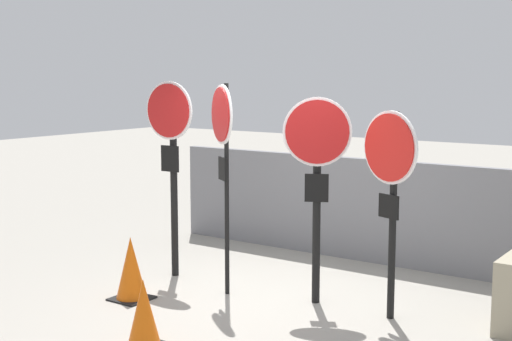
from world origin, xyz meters
TOP-DOWN VIEW (x-y plane):
  - ground_plane at (0.00, 0.00)m, footprint 40.00×40.00m
  - fence_back at (0.00, 2.30)m, footprint 5.86×0.12m
  - stop_sign_0 at (-1.52, 0.21)m, footprint 0.72×0.15m
  - stop_sign_1 at (-0.53, -0.02)m, footprint 0.57×0.40m
  - stop_sign_2 at (0.53, 0.29)m, footprint 0.68×0.37m
  - stop_sign_3 at (1.40, 0.28)m, footprint 0.71×0.30m
  - traffic_cone_0 at (-1.26, -0.79)m, footprint 0.42×0.42m
  - traffic_cone_1 at (-0.14, -1.75)m, footprint 0.38×0.38m

SIDE VIEW (x-z plane):
  - ground_plane at x=0.00m, z-range 0.00..0.00m
  - traffic_cone_1 at x=-0.14m, z-range 0.00..0.65m
  - traffic_cone_0 at x=-1.26m, z-range 0.00..0.72m
  - fence_back at x=0.00m, z-range 0.00..1.42m
  - stop_sign_3 at x=1.40m, z-range 0.46..2.65m
  - stop_sign_2 at x=0.53m, z-range 0.42..2.72m
  - stop_sign_0 at x=-1.52m, z-range 0.46..2.92m
  - stop_sign_1 at x=-0.53m, z-range 0.63..3.08m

